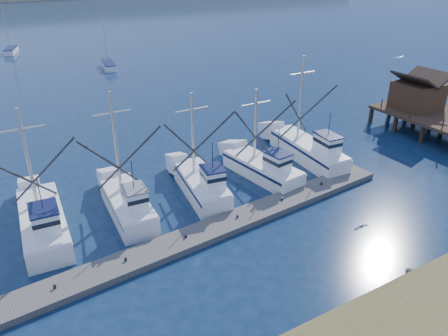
{
  "coord_description": "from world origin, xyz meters",
  "views": [
    {
      "loc": [
        -17.4,
        -15.48,
        16.23
      ],
      "look_at": [
        -3.73,
        8.0,
        2.93
      ],
      "focal_mm": 35.0,
      "sensor_mm": 36.0,
      "label": 1
    }
  ],
  "objects_px": {
    "floating_dock": "(200,235)",
    "timber_pier": "(447,112)",
    "sailboat_near": "(108,65)",
    "sailboat_far": "(11,51)"
  },
  "relations": [
    {
      "from": "sailboat_near",
      "to": "floating_dock",
      "type": "bearing_deg",
      "value": -91.45
    },
    {
      "from": "timber_pier",
      "to": "sailboat_near",
      "type": "height_order",
      "value": "sailboat_near"
    },
    {
      "from": "sailboat_near",
      "to": "sailboat_far",
      "type": "xyz_separation_m",
      "value": [
        -11.86,
        20.65,
        0.0
      ]
    },
    {
      "from": "sailboat_far",
      "to": "timber_pier",
      "type": "bearing_deg",
      "value": -46.79
    },
    {
      "from": "timber_pier",
      "to": "sailboat_near",
      "type": "relative_size",
      "value": 2.47
    },
    {
      "from": "floating_dock",
      "to": "sailboat_far",
      "type": "height_order",
      "value": "sailboat_far"
    },
    {
      "from": "floating_dock",
      "to": "timber_pier",
      "type": "distance_m",
      "value": 28.94
    },
    {
      "from": "timber_pier",
      "to": "sailboat_near",
      "type": "distance_m",
      "value": 49.24
    },
    {
      "from": "timber_pier",
      "to": "sailboat_far",
      "type": "bearing_deg",
      "value": 115.86
    },
    {
      "from": "floating_dock",
      "to": "timber_pier",
      "type": "bearing_deg",
      "value": 1.61
    }
  ]
}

